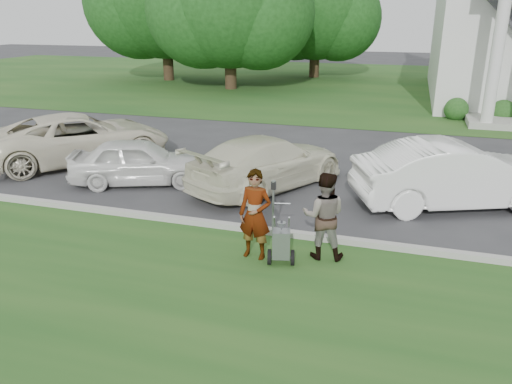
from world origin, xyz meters
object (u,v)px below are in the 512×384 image
at_px(tree_left, 229,6).
at_px(car_c, 267,162).
at_px(person_left, 255,215).
at_px(car_d, 456,175).
at_px(tree_back, 316,13).
at_px(striping_cart, 281,245).
at_px(person_right, 324,216).
at_px(parking_meter_near, 273,203).
at_px(car_a, 81,138).
at_px(car_b, 139,161).

distance_m(tree_left, car_c, 20.32).
xyz_separation_m(person_left, car_d, (3.99, 4.25, -0.08)).
relative_size(tree_left, tree_back, 1.11).
distance_m(striping_cart, person_right, 1.02).
relative_size(parking_meter_near, car_d, 0.27).
bearing_deg(person_right, person_left, 9.40).
bearing_deg(car_a, striping_cart, -169.98).
bearing_deg(car_b, parking_meter_near, -140.11).
relative_size(car_c, car_d, 0.99).
relative_size(person_right, car_a, 0.31).
distance_m(striping_cart, parking_meter_near, 1.22).
height_order(striping_cart, car_a, car_a).
height_order(tree_back, person_right, tree_back).
distance_m(parking_meter_near, car_b, 5.40).
bearing_deg(parking_meter_near, car_b, 151.20).
distance_m(tree_back, car_c, 26.84).
relative_size(car_b, car_c, 0.77).
height_order(parking_meter_near, car_a, car_a).
distance_m(parking_meter_near, car_d, 5.11).
bearing_deg(person_left, person_right, 21.95).
height_order(striping_cart, car_b, car_b).
relative_size(parking_meter_near, car_c, 0.27).
relative_size(tree_back, car_b, 2.47).
bearing_deg(car_b, car_d, -106.38).
bearing_deg(car_d, car_b, 71.96).
bearing_deg(tree_back, car_c, -81.95).
xyz_separation_m(person_left, parking_meter_near, (0.13, 0.90, -0.06)).
bearing_deg(car_b, striping_cart, -146.43).
distance_m(car_b, car_d, 8.63).
xyz_separation_m(tree_left, person_right, (9.99, -22.19, -4.22)).
height_order(person_right, car_a, person_right).
height_order(car_a, car_d, car_d).
height_order(striping_cart, car_c, car_c).
bearing_deg(striping_cart, tree_left, 98.82).
height_order(person_left, person_right, person_left).
xyz_separation_m(parking_meter_near, car_c, (-1.10, 3.40, -0.12)).
height_order(striping_cart, person_right, person_right).
relative_size(striping_cart, parking_meter_near, 0.82).
relative_size(tree_left, car_a, 1.84).
relative_size(car_a, car_d, 1.14).
distance_m(tree_back, person_right, 31.02).
bearing_deg(striping_cart, car_d, 38.70).
height_order(parking_meter_near, car_b, parking_meter_near).
xyz_separation_m(car_a, car_c, (6.63, -0.69, -0.07)).
distance_m(tree_left, parking_meter_near, 23.79).
relative_size(striping_cart, car_d, 0.22).
relative_size(tree_left, car_c, 2.10).
bearing_deg(car_c, tree_left, -39.04).
bearing_deg(car_c, car_b, 40.52).
relative_size(striping_cart, car_b, 0.29).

